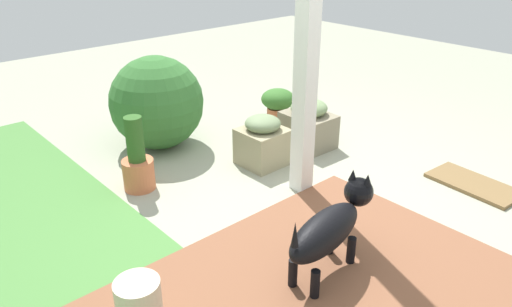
% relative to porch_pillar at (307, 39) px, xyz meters
% --- Properties ---
extents(ground_plane, '(12.00, 12.00, 0.00)m').
position_rel_porch_pillar_xyz_m(ground_plane, '(-0.19, 0.17, -1.20)').
color(ground_plane, '#9A9B85').
extents(brick_path, '(1.80, 2.40, 0.02)m').
position_rel_porch_pillar_xyz_m(brick_path, '(-0.96, 0.86, -1.19)').
color(brick_path, brown).
rests_on(brick_path, ground).
extents(porch_pillar, '(0.13, 0.13, 2.40)m').
position_rel_porch_pillar_xyz_m(porch_pillar, '(0.00, 0.00, 0.00)').
color(porch_pillar, white).
rests_on(porch_pillar, ground).
extents(stone_planter_nearest, '(0.48, 0.38, 0.46)m').
position_rel_porch_pillar_xyz_m(stone_planter_nearest, '(0.53, -0.65, -0.98)').
color(stone_planter_nearest, gray).
rests_on(stone_planter_nearest, ground).
extents(stone_planter_near, '(0.37, 0.38, 0.45)m').
position_rel_porch_pillar_xyz_m(stone_planter_near, '(0.53, -0.07, -0.99)').
color(stone_planter_near, gray).
rests_on(stone_planter_near, ground).
extents(round_shrub, '(0.87, 0.87, 0.87)m').
position_rel_porch_pillar_xyz_m(round_shrub, '(1.47, 0.40, -0.77)').
color(round_shrub, '#32692E').
rests_on(round_shrub, ground).
extents(terracotta_pot_broad, '(0.35, 0.35, 0.40)m').
position_rel_porch_pillar_xyz_m(terracotta_pot_broad, '(1.09, -0.79, -0.96)').
color(terracotta_pot_broad, '#BB6240').
rests_on(terracotta_pot_broad, ground).
extents(terracotta_pot_tall, '(0.25, 0.25, 0.61)m').
position_rel_porch_pillar_xyz_m(terracotta_pot_tall, '(0.86, 0.97, -0.98)').
color(terracotta_pot_tall, '#C46942').
rests_on(terracotta_pot_tall, ground).
extents(dog, '(0.31, 0.81, 0.55)m').
position_rel_porch_pillar_xyz_m(dog, '(-0.82, 0.64, -0.88)').
color(dog, black).
rests_on(dog, ground).
extents(doormat, '(0.72, 0.41, 0.03)m').
position_rel_porch_pillar_xyz_m(doormat, '(-0.92, -1.07, -1.19)').
color(doormat, brown).
rests_on(doormat, ground).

